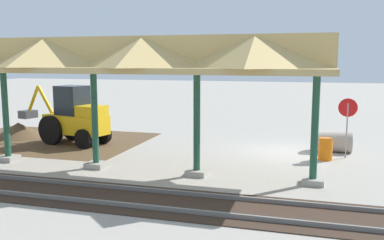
% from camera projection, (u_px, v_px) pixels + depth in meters
% --- Properties ---
extents(ground_plane, '(120.00, 120.00, 0.00)m').
position_uv_depth(ground_plane, '(286.00, 152.00, 18.85)').
color(ground_plane, '#9E998E').
extents(dirt_work_zone, '(9.89, 7.00, 0.01)m').
position_uv_depth(dirt_work_zone, '(47.00, 140.00, 21.68)').
color(dirt_work_zone, brown).
rests_on(dirt_work_zone, ground).
extents(platform_canopy, '(24.97, 3.20, 4.90)m').
position_uv_depth(platform_canopy, '(2.00, 57.00, 16.73)').
color(platform_canopy, '#9E998E').
rests_on(platform_canopy, ground).
extents(rail_tracks, '(60.00, 2.58, 0.15)m').
position_uv_depth(rail_tracks, '(267.00, 211.00, 11.47)').
color(rail_tracks, slate).
rests_on(rail_tracks, ground).
extents(stop_sign, '(0.76, 0.08, 2.49)m').
position_uv_depth(stop_sign, '(348.00, 115.00, 17.57)').
color(stop_sign, gray).
rests_on(stop_sign, ground).
extents(backhoe, '(5.38, 2.37, 2.82)m').
position_uv_depth(backhoe, '(74.00, 118.00, 20.70)').
color(backhoe, '#EAB214').
rests_on(backhoe, ground).
extents(dirt_mound, '(5.23, 5.23, 1.56)m').
position_uv_depth(dirt_mound, '(19.00, 137.00, 22.56)').
color(dirt_mound, brown).
rests_on(dirt_mound, ground).
extents(concrete_pipe, '(1.60, 0.99, 0.92)m').
position_uv_depth(concrete_pipe, '(333.00, 142.00, 18.93)').
color(concrete_pipe, '#9E9384').
rests_on(concrete_pipe, ground).
extents(traffic_barrel, '(0.56, 0.56, 0.90)m').
position_uv_depth(traffic_barrel, '(325.00, 149.00, 17.40)').
color(traffic_barrel, orange).
rests_on(traffic_barrel, ground).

